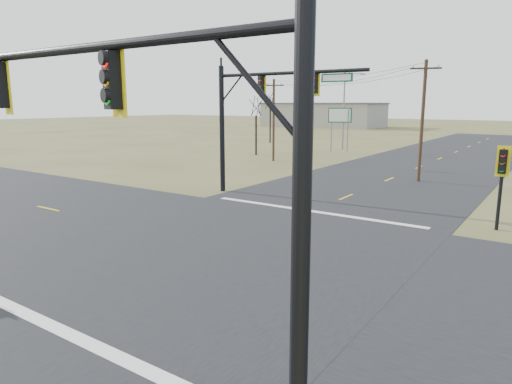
# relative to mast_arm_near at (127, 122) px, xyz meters

# --- Properties ---
(ground) EXTENTS (320.00, 320.00, 0.00)m
(ground) POSITION_rel_mast_arm_near_xyz_m (-4.02, 7.76, -5.26)
(ground) COLOR olive
(ground) RESTS_ON ground
(road_ew) EXTENTS (160.00, 14.00, 0.02)m
(road_ew) POSITION_rel_mast_arm_near_xyz_m (-4.02, 7.76, -5.25)
(road_ew) COLOR black
(road_ew) RESTS_ON ground
(road_ns) EXTENTS (14.00, 160.00, 0.02)m
(road_ns) POSITION_rel_mast_arm_near_xyz_m (-4.02, 7.76, -5.25)
(road_ns) COLOR black
(road_ns) RESTS_ON ground
(stop_bar_near) EXTENTS (12.00, 0.40, 0.01)m
(stop_bar_near) POSITION_rel_mast_arm_near_xyz_m (-4.02, 0.26, -5.23)
(stop_bar_near) COLOR silver
(stop_bar_near) RESTS_ON road_ns
(stop_bar_far) EXTENTS (12.00, 0.40, 0.01)m
(stop_bar_far) POSITION_rel_mast_arm_near_xyz_m (-4.02, 15.26, -5.23)
(stop_bar_far) COLOR silver
(stop_bar_far) RESTS_ON road_ns
(mast_arm_near) EXTENTS (10.47, 0.53, 7.23)m
(mast_arm_near) POSITION_rel_mast_arm_near_xyz_m (0.00, 0.00, 0.00)
(mast_arm_near) COLOR black
(mast_arm_near) RESTS_ON ground
(mast_arm_far) EXTENTS (9.73, 0.49, 7.88)m
(mast_arm_far) POSITION_rel_mast_arm_near_xyz_m (-8.72, 17.20, 0.38)
(mast_arm_far) COLOR black
(mast_arm_far) RESTS_ON ground
(pedestal_signal_ne) EXTENTS (0.57, 0.49, 3.82)m
(pedestal_signal_ne) POSITION_rel_mast_arm_near_xyz_m (4.48, 16.68, -2.43)
(pedestal_signal_ne) COLOR black
(pedestal_signal_ne) RESTS_ON ground
(utility_pole_near) EXTENTS (2.02, 0.81, 8.60)m
(utility_pole_near) POSITION_rel_mast_arm_near_xyz_m (-2.02, 28.11, -0.76)
(utility_pole_near) COLOR #402B1B
(utility_pole_near) RESTS_ON ground
(utility_pole_far) EXTENTS (1.86, 0.77, 7.91)m
(utility_pole_far) POSITION_rel_mast_arm_near_xyz_m (-17.24, 32.42, -1.09)
(utility_pole_far) COLOR #402B1B
(utility_pole_far) RESTS_ON ground
(highway_sign) EXTENTS (2.67, 0.76, 5.12)m
(highway_sign) POSITION_rel_mast_arm_near_xyz_m (-15.38, 43.83, -1.57)
(highway_sign) COLOR slate
(highway_sign) RESTS_ON ground
(streetlight_c) EXTENTS (2.59, 0.38, 9.25)m
(streetlight_c) POSITION_rel_mast_arm_near_xyz_m (-15.93, 46.56, -0.07)
(streetlight_c) COLOR slate
(streetlight_c) RESTS_ON ground
(bare_tree_a) EXTENTS (3.59, 3.59, 6.77)m
(bare_tree_a) POSITION_rel_mast_arm_near_xyz_m (-21.69, 35.89, 0.10)
(bare_tree_a) COLOR black
(bare_tree_a) RESTS_ON ground
(bare_tree_b) EXTENTS (3.65, 3.65, 7.45)m
(bare_tree_b) POSITION_rel_mast_arm_near_xyz_m (-29.09, 50.31, 0.70)
(bare_tree_b) COLOR black
(bare_tree_b) RESTS_ON ground
(warehouse_left) EXTENTS (28.00, 14.00, 5.50)m
(warehouse_left) POSITION_rel_mast_arm_near_xyz_m (-44.02, 97.76, -2.51)
(warehouse_left) COLOR gray
(warehouse_left) RESTS_ON ground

